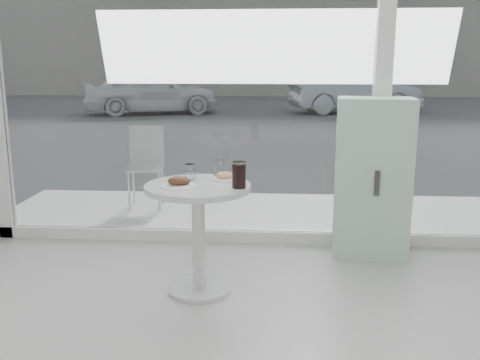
# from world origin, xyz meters

# --- Properties ---
(storefront) EXTENTS (5.00, 0.14, 3.00)m
(storefront) POSITION_xyz_m (0.07, 3.00, 1.71)
(storefront) COLOR silver
(storefront) RESTS_ON ground
(main_table) EXTENTS (0.72, 0.72, 0.77)m
(main_table) POSITION_xyz_m (-0.50, 1.90, 0.55)
(main_table) COLOR silver
(main_table) RESTS_ON ground
(patio_deck) EXTENTS (5.60, 1.60, 0.05)m
(patio_deck) POSITION_xyz_m (0.00, 3.80, 0.03)
(patio_deck) COLOR silver
(patio_deck) RESTS_ON ground
(street) EXTENTS (40.00, 24.00, 0.00)m
(street) POSITION_xyz_m (0.00, 16.00, -0.00)
(street) COLOR #373737
(street) RESTS_ON ground
(far_building) EXTENTS (40.00, 2.00, 8.00)m
(far_building) POSITION_xyz_m (0.00, 25.00, 4.00)
(far_building) COLOR gray
(far_building) RESTS_ON ground
(mint_cabinet) EXTENTS (0.63, 0.45, 1.30)m
(mint_cabinet) POSITION_xyz_m (0.82, 2.77, 0.65)
(mint_cabinet) COLOR #87AD9A
(mint_cabinet) RESTS_ON ground
(patio_chair) EXTENTS (0.41, 0.41, 0.86)m
(patio_chair) POSITION_xyz_m (-1.37, 3.98, 0.54)
(patio_chair) COLOR silver
(patio_chair) RESTS_ON patio_deck
(car_white) EXTENTS (4.42, 2.87, 1.40)m
(car_white) POSITION_xyz_m (-3.87, 14.93, 0.70)
(car_white) COLOR silver
(car_white) RESTS_ON street
(car_silver) EXTENTS (4.25, 2.26, 1.33)m
(car_silver) POSITION_xyz_m (2.48, 15.70, 0.67)
(car_silver) COLOR #A6A9AE
(car_silver) RESTS_ON street
(plate_fritter) EXTENTS (0.25, 0.25, 0.07)m
(plate_fritter) POSITION_xyz_m (-0.61, 1.83, 0.80)
(plate_fritter) COLOR white
(plate_fritter) RESTS_ON main_table
(plate_donut) EXTENTS (0.20, 0.20, 0.05)m
(plate_donut) POSITION_xyz_m (-0.33, 2.06, 0.79)
(plate_donut) COLOR white
(plate_donut) RESTS_ON main_table
(water_tumbler_a) EXTENTS (0.07, 0.07, 0.11)m
(water_tumbler_a) POSITION_xyz_m (-0.57, 2.03, 0.82)
(water_tumbler_a) COLOR white
(water_tumbler_a) RESTS_ON main_table
(water_tumbler_b) EXTENTS (0.08, 0.08, 0.12)m
(water_tumbler_b) POSITION_xyz_m (-0.38, 2.16, 0.82)
(water_tumbler_b) COLOR white
(water_tumbler_b) RESTS_ON main_table
(cola_glass) EXTENTS (0.09, 0.09, 0.17)m
(cola_glass) POSITION_xyz_m (-0.21, 1.82, 0.85)
(cola_glass) COLOR white
(cola_glass) RESTS_ON main_table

